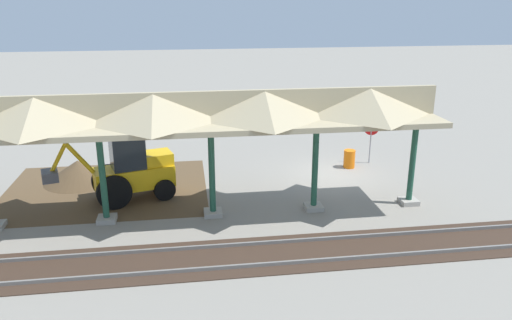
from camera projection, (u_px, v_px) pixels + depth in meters
The scene contains 8 objects.
ground_plane at pixel (332, 175), 23.90m from camera, with size 120.00×120.00×0.00m, color gray.
dirt_work_zone at pixel (107, 189), 22.09m from camera, with size 8.75×7.00×0.01m, color brown.
platform_canopy at pixel (96, 114), 17.64m from camera, with size 25.37×3.20×4.90m.
rail_tracks at pixel (393, 246), 17.07m from camera, with size 60.00×2.58×0.15m.
stop_sign at pixel (371, 133), 25.10m from camera, with size 0.73×0.28×2.24m.
backhoe at pixel (130, 171), 20.67m from camera, with size 5.21×2.56×2.82m.
dirt_mound at pixel (80, 181), 23.06m from camera, with size 6.36×6.36×2.04m, color brown.
traffic_barrel at pixel (349, 159), 24.78m from camera, with size 0.56×0.56×0.90m, color orange.
Camera 1 is at (6.82, 21.72, 8.17)m, focal length 35.00 mm.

